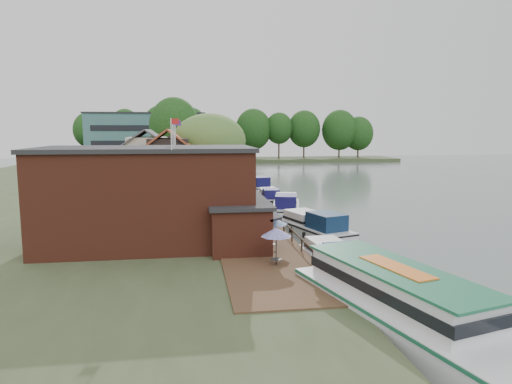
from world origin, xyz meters
name	(u,v)px	position (x,y,z in m)	size (l,w,h in m)	color
ground	(349,246)	(0.00, 0.00, 0.00)	(260.00, 260.00, 0.00)	#576461
land_bank	(73,191)	(-30.00, 35.00, 0.50)	(50.00, 140.00, 1.00)	#384728
quay_deck	(239,214)	(-8.00, 10.00, 1.05)	(6.00, 50.00, 0.10)	#47301E
quay_rail	(265,208)	(-5.30, 10.50, 1.50)	(0.20, 49.00, 1.00)	black
pub	(175,195)	(-14.00, -1.00, 4.65)	(20.00, 11.00, 7.30)	maroon
hotel_block	(148,141)	(-22.00, 70.00, 7.15)	(25.40, 12.40, 12.30)	#38666B
cottage_a	(169,170)	(-15.00, 14.00, 5.25)	(8.60, 7.60, 8.50)	black
cottage_b	(149,164)	(-18.00, 24.00, 5.25)	(9.60, 8.60, 8.50)	beige
cottage_c	(182,159)	(-14.00, 33.00, 5.25)	(7.60, 7.60, 8.50)	black
willow	(210,158)	(-10.50, 19.00, 6.21)	(8.60, 8.60, 10.43)	#476B2D
umbrella_0	(276,246)	(-7.66, -7.90, 2.29)	(1.95, 1.95, 2.38)	#211C9B
umbrella_1	(271,233)	(-7.34, -4.17, 2.29)	(2.43, 2.43, 2.38)	#1A458F
umbrella_2	(259,222)	(-7.55, -0.39, 2.29)	(1.97, 1.97, 2.38)	#1C419B
umbrella_3	(262,215)	(-6.87, 2.77, 2.29)	(2.17, 2.17, 2.38)	navy
umbrella_4	(241,209)	(-8.27, 5.95, 2.29)	(2.30, 2.30, 2.38)	#1A3F93
cruiser_0	(335,257)	(-3.49, -6.75, 1.13)	(3.04, 9.40, 2.26)	white
cruiser_1	(314,224)	(-2.10, 3.41, 1.25)	(3.32, 10.28, 2.51)	silver
cruiser_2	(286,203)	(-2.12, 14.97, 1.23)	(3.28, 10.13, 2.47)	silver
cruiser_3	(269,195)	(-2.67, 22.66, 1.06)	(2.88, 8.91, 2.12)	silver
cruiser_4	(253,184)	(-3.15, 34.20, 1.27)	(3.36, 10.39, 2.54)	silver
tour_boat	(405,303)	(-3.22, -16.16, 1.57)	(4.04, 14.36, 3.14)	silver
swan	(343,296)	(-4.50, -11.38, 0.22)	(0.44, 0.44, 0.44)	white
bank_tree_0	(175,140)	(-15.18, 40.74, 7.89)	(8.04, 8.04, 13.77)	#143811
bank_tree_1	(180,139)	(-14.54, 51.96, 7.78)	(7.48, 7.48, 13.56)	#143811
bank_tree_2	(183,147)	(-14.15, 57.82, 6.14)	(6.29, 6.29, 10.28)	#143811
bank_tree_3	(177,139)	(-15.73, 77.61, 7.43)	(8.71, 8.71, 12.86)	#143811
bank_tree_4	(173,138)	(-16.82, 86.65, 7.48)	(7.76, 7.76, 12.96)	#143811
bank_tree_5	(190,137)	(-12.49, 94.38, 7.46)	(8.22, 8.22, 12.92)	#143811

